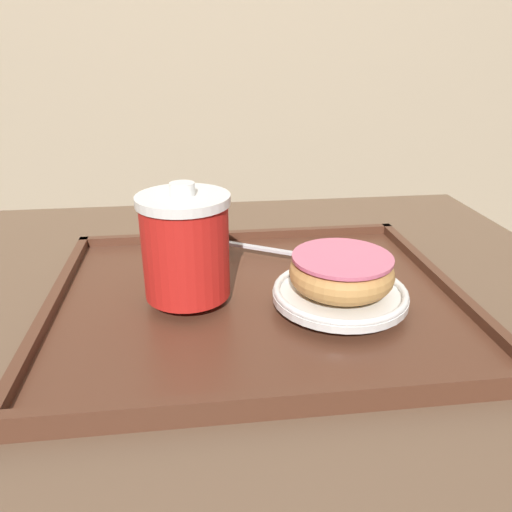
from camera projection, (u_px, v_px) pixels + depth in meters
name	position (u px, v px, depth m)	size (l,w,h in m)	color
cafe_table	(243.00, 437.00, 0.64)	(0.94, 0.89, 0.74)	brown
serving_tray	(256.00, 300.00, 0.59)	(0.47, 0.39, 0.02)	#512D1E
coffee_cup_front	(186.00, 245.00, 0.55)	(0.10, 0.10, 0.13)	red
plate_with_chocolate_donut	(340.00, 293.00, 0.55)	(0.15, 0.15, 0.01)	white
donut_chocolate_glazed	(341.00, 272.00, 0.54)	(0.11, 0.11, 0.04)	tan
spoon	(231.00, 242.00, 0.70)	(0.15, 0.10, 0.01)	silver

